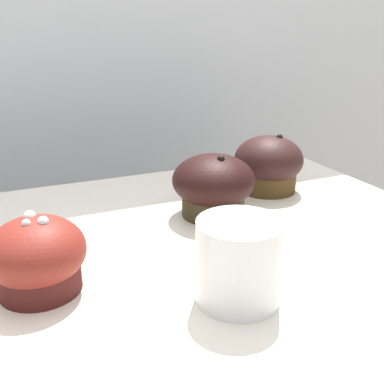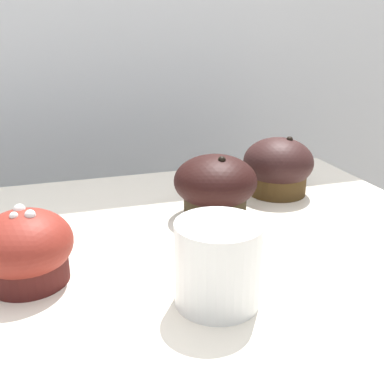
{
  "view_description": "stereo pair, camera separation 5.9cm",
  "coord_description": "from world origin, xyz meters",
  "px_view_note": "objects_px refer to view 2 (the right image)",
  "views": [
    {
      "loc": [
        -0.06,
        -0.42,
        1.16
      ],
      "look_at": [
        0.16,
        0.09,
        0.96
      ],
      "focal_mm": 42.0,
      "sensor_mm": 36.0,
      "label": 1
    },
    {
      "loc": [
        -0.0,
        -0.44,
        1.16
      ],
      "look_at": [
        0.16,
        0.09,
        0.96
      ],
      "focal_mm": 42.0,
      "sensor_mm": 36.0,
      "label": 2
    }
  ],
  "objects_px": {
    "coffee_cup": "(218,260)",
    "muffin_back_right": "(27,250)",
    "muffin_back_left": "(216,186)",
    "muffin_front_center": "(278,167)"
  },
  "relations": [
    {
      "from": "coffee_cup",
      "to": "muffin_back_right",
      "type": "bearing_deg",
      "value": 152.87
    },
    {
      "from": "muffin_back_left",
      "to": "muffin_back_right",
      "type": "relative_size",
      "value": 1.19
    },
    {
      "from": "muffin_front_center",
      "to": "muffin_back_right",
      "type": "distance_m",
      "value": 0.4
    },
    {
      "from": "muffin_front_center",
      "to": "muffin_back_left",
      "type": "xyz_separation_m",
      "value": [
        -0.12,
        -0.06,
        0.0
      ]
    },
    {
      "from": "muffin_back_right",
      "to": "coffee_cup",
      "type": "distance_m",
      "value": 0.19
    },
    {
      "from": "muffin_back_left",
      "to": "coffee_cup",
      "type": "height_order",
      "value": "muffin_back_left"
    },
    {
      "from": "muffin_front_center",
      "to": "muffin_back_right",
      "type": "height_order",
      "value": "muffin_front_center"
    },
    {
      "from": "muffin_front_center",
      "to": "muffin_back_right",
      "type": "bearing_deg",
      "value": -156.11
    },
    {
      "from": "coffee_cup",
      "to": "muffin_back_left",
      "type": "bearing_deg",
      "value": 70.32
    },
    {
      "from": "muffin_front_center",
      "to": "coffee_cup",
      "type": "relative_size",
      "value": 0.88
    }
  ]
}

